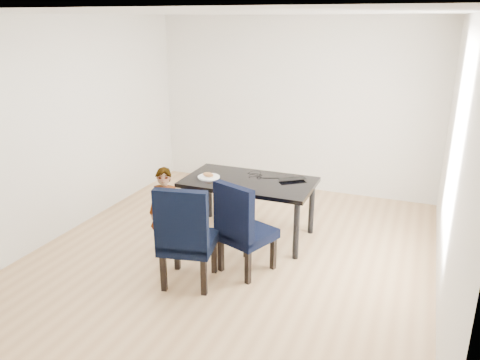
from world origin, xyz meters
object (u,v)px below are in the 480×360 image
at_px(dining_table, 249,208).
at_px(laptop, 291,178).
at_px(plate, 209,177).
at_px(chair_left, 189,234).
at_px(child, 166,213).
at_px(chair_right, 247,226).

bearing_deg(dining_table, laptop, 26.24).
bearing_deg(dining_table, plate, -169.84).
height_order(chair_left, laptop, chair_left).
xyz_separation_m(chair_left, child, (-0.52, 0.43, -0.02)).
distance_m(child, plate, 0.80).
xyz_separation_m(child, plate, (0.20, 0.75, 0.22)).
relative_size(child, laptop, 3.17).
height_order(chair_left, child, chair_left).
relative_size(chair_left, chair_right, 1.06).
distance_m(dining_table, chair_left, 1.29).
xyz_separation_m(dining_table, plate, (-0.51, -0.09, 0.38)).
distance_m(chair_left, child, 0.68).
bearing_deg(child, laptop, 31.86).
bearing_deg(child, plate, 64.84).
distance_m(plate, laptop, 1.03).
bearing_deg(plate, dining_table, 10.16).
distance_m(chair_right, child, 1.00).
bearing_deg(dining_table, chair_left, -98.22).
distance_m(child, laptop, 1.61).
xyz_separation_m(dining_table, chair_left, (-0.18, -1.27, 0.18)).
height_order(dining_table, plate, plate).
xyz_separation_m(dining_table, laptop, (0.47, 0.23, 0.39)).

